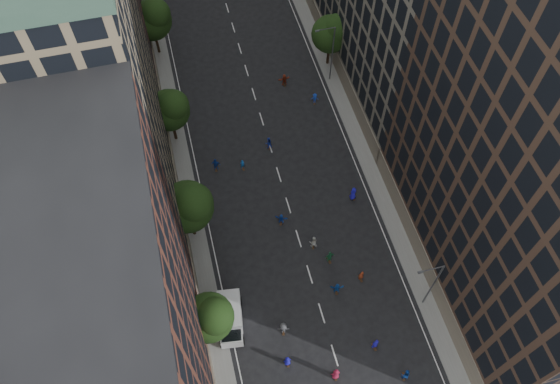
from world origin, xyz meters
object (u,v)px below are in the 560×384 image
Objects in this scene: skater_0 at (287,361)px; skater_2 at (405,374)px; streetlamp_far at (331,51)px; skater_1 at (375,344)px; streetlamp_near at (432,283)px; cargo_van at (230,318)px.

skater_0 is 0.86× the size of skater_2.
streetlamp_far is 4.90× the size of skater_2.
streetlamp_far is 40.13m from skater_2.
skater_1 is (-6.31, -36.18, -4.20)m from streetlamp_far.
streetlamp_far is at bearing 90.00° from streetlamp_near.
skater_2 reaches higher than skater_0.
streetlamp_near is 15.96m from skater_0.
streetlamp_near is 33.00m from streetlamp_far.
streetlamp_far is 36.97m from skater_1.
skater_1 is at bearing -16.23° from cargo_van.
streetlamp_near is 5.69× the size of skater_0.
streetlamp_near is 20.20m from cargo_van.
streetlamp_far reaches higher than skater_2.
streetlamp_far is at bearing 65.01° from cargo_van.
streetlamp_far is 36.18m from cargo_van.
streetlamp_far is (0.00, 33.00, 0.00)m from streetlamp_near.
skater_1 is at bearing -46.76° from skater_2.
streetlamp_near reaches higher than skater_2.
streetlamp_near reaches higher than skater_1.
skater_1 is at bearing 175.38° from skater_0.
streetlamp_near is 1.00× the size of streetlamp_far.
skater_0 is at bearing -14.70° from skater_1.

